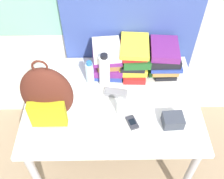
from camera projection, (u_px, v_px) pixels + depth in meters
name	position (u px, v px, depth m)	size (l,w,h in m)	color
desk	(112.00, 107.00, 1.81)	(1.15, 0.85, 0.72)	silver
backpack	(47.00, 96.00, 1.51)	(0.30, 0.18, 0.46)	#512319
book_stack_left	(108.00, 59.00, 1.85)	(0.24, 0.27, 0.23)	navy
book_stack_center	(134.00, 58.00, 1.85)	(0.21, 0.30, 0.24)	red
book_stack_right	(163.00, 58.00, 1.85)	(0.23, 0.29, 0.23)	black
water_bottle	(90.00, 73.00, 1.79)	(0.06, 0.06, 0.19)	silver
sports_bottle	(104.00, 71.00, 1.75)	(0.07, 0.07, 0.27)	white
sunscreen_bottle	(120.00, 107.00, 1.63)	(0.04, 0.04, 0.14)	white
cell_phone	(132.00, 122.00, 1.62)	(0.08, 0.11, 0.02)	#2D2D33
sunglasses_case	(116.00, 93.00, 1.77)	(0.16, 0.08, 0.04)	gray
camera_pouch	(173.00, 120.00, 1.59)	(0.13, 0.11, 0.07)	#383D47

